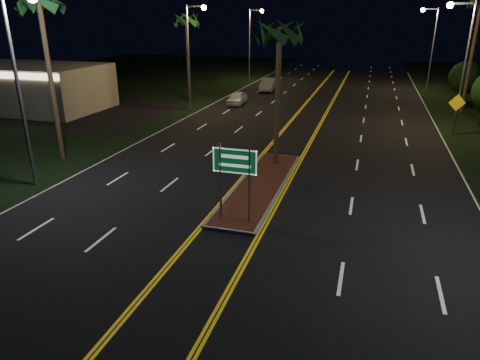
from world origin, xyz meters
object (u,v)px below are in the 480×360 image
at_px(highway_sign, 235,168).
at_px(warning_sign, 456,108).
at_px(palm_median, 279,32).
at_px(palm_left_far, 186,20).
at_px(streetlight_left_mid, 192,46).
at_px(streetlight_left_far, 252,37).
at_px(commercial_building, 22,87).
at_px(streetlight_right_mid, 461,53).
at_px(car_near, 237,97).
at_px(median_island, 260,186).
at_px(streetlight_right_far, 430,40).
at_px(streetlight_left_near, 22,71).
at_px(palm_left_near, 39,3).
at_px(car_far, 268,84).
at_px(shrub_far, 466,78).

relative_size(highway_sign, warning_sign, 1.12).
relative_size(palm_median, palm_left_far, 0.94).
height_order(streetlight_left_mid, warning_sign, streetlight_left_mid).
distance_m(highway_sign, streetlight_left_far, 42.67).
xyz_separation_m(commercial_building, streetlight_right_mid, (36.61, 2.01, 3.65)).
bearing_deg(warning_sign, palm_left_far, 151.55).
bearing_deg(car_near, median_island, -72.59).
bearing_deg(car_near, streetlight_right_far, 35.52).
bearing_deg(palm_median, highway_sign, -90.00).
bearing_deg(streetlight_right_far, palm_median, -108.62).
bearing_deg(car_near, palm_left_far, 172.11).
distance_m(streetlight_left_near, warning_sign, 27.81).
bearing_deg(palm_left_near, palm_median, 11.31).
xyz_separation_m(streetlight_left_mid, car_near, (3.00, 3.55, -4.94)).
xyz_separation_m(streetlight_right_mid, palm_left_far, (-23.41, 6.00, 2.09)).
distance_m(streetlight_right_far, palm_median, 33.28).
relative_size(median_island, palm_median, 1.23).
bearing_deg(car_far, streetlight_left_far, 114.80).
distance_m(car_far, warning_sign, 23.22).
distance_m(highway_sign, palm_left_near, 14.92).
xyz_separation_m(commercial_building, car_near, (18.39, 7.56, -1.28)).
relative_size(streetlight_left_near, warning_sign, 3.15).
bearing_deg(palm_left_far, highway_sign, -63.08).
xyz_separation_m(streetlight_left_near, palm_left_near, (-1.89, 4.00, 3.02)).
distance_m(streetlight_left_mid, streetlight_right_far, 27.83).
xyz_separation_m(palm_left_near, palm_left_far, (-0.30, 20.00, -0.93)).
bearing_deg(palm_left_far, median_island, -58.64).
bearing_deg(median_island, streetlight_left_mid, 121.98).
relative_size(commercial_building, streetlight_left_mid, 1.67).
height_order(streetlight_left_far, palm_median, streetlight_left_far).
distance_m(streetlight_right_far, car_near, 23.78).
relative_size(streetlight_right_far, palm_median, 1.08).
bearing_deg(streetlight_right_mid, palm_median, -132.70).
bearing_deg(streetlight_left_near, palm_median, 31.49).
xyz_separation_m(palm_median, warning_sign, (10.80, 10.84, -5.38)).
height_order(streetlight_left_mid, car_near, streetlight_left_mid).
bearing_deg(car_far, palm_left_far, -129.07).
xyz_separation_m(streetlight_right_mid, warning_sign, (0.19, -0.66, -3.76)).
height_order(highway_sign, palm_left_far, palm_left_far).
height_order(palm_median, car_far, palm_median).
xyz_separation_m(streetlight_right_far, shrub_far, (3.19, -6.00, -3.32)).
height_order(shrub_far, car_far, shrub_far).
xyz_separation_m(streetlight_left_near, shrub_far, (24.41, 32.00, -3.32)).
height_order(streetlight_left_mid, palm_left_far, streetlight_left_mid).
relative_size(streetlight_left_near, shrub_far, 2.27).
distance_m(streetlight_right_far, palm_left_far, 27.36).
distance_m(palm_left_near, palm_left_far, 20.02).
height_order(streetlight_left_near, palm_median, streetlight_left_near).
bearing_deg(highway_sign, car_far, 101.10).
bearing_deg(car_near, streetlight_left_mid, -133.17).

